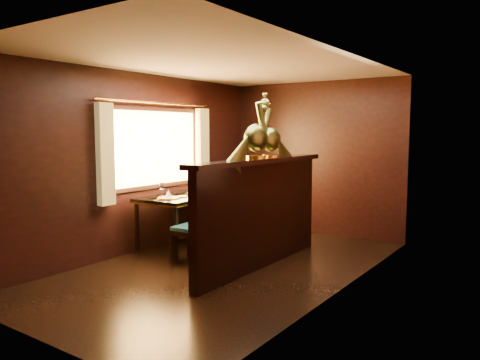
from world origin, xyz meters
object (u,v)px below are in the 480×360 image
Objects in this scene: peacock_left at (256,126)px; peacock_right at (271,129)px; chair_left at (200,214)px; dining_table at (183,200)px; chair_right at (245,200)px.

peacock_left is 0.34m from peacock_right.
peacock_right is (0.66, 0.62, 1.07)m from chair_left.
peacock_left is (1.38, -0.21, 1.05)m from dining_table.
peacock_right is at bearing 90.00° from peacock_left.
dining_table is 1.74× the size of peacock_left.
chair_right is 1.61× the size of peacock_left.
chair_left is (0.72, -0.49, -0.06)m from dining_table.
chair_left is 1.32m from peacock_left.
dining_table is at bearing 140.89° from chair_left.
peacock_left reaches higher than peacock_right.
dining_table is at bearing 171.26° from peacock_left.
peacock_right is (0.78, -0.57, 1.05)m from chair_right.
peacock_left is at bearing -90.00° from peacock_right.
chair_right is at bearing 44.92° from dining_table.
chair_left is 1.56× the size of peacock_left.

